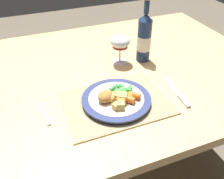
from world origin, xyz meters
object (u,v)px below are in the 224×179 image
fork (45,115)px  wine_glass (120,43)px  dining_table (92,88)px  dinner_plate (116,100)px  bottle (144,38)px  table_knife (178,94)px

fork → wine_glass: 0.45m
dining_table → dinner_plate: (0.02, -0.22, 0.09)m
dinner_plate → bottle: 0.35m
fork → table_knife: (0.48, -0.06, 0.00)m
fork → wine_glass: wine_glass is taller
dinner_plate → table_knife: 0.24m
fork → bottle: size_ratio=0.44×
table_knife → bottle: 0.30m
dining_table → bottle: bottle is taller
dinner_plate → dining_table: bearing=96.0°
dining_table → wine_glass: 0.23m
fork → bottle: bearing=24.8°
table_knife → wine_glass: bearing=110.1°
dinner_plate → bottle: size_ratio=0.87×
dinner_plate → fork: bearing=173.7°
wine_glass → dining_table: bearing=-164.2°
bottle → fork: bearing=-155.2°
bottle → dinner_plate: bearing=-133.1°
wine_glass → bottle: bottle is taller
wine_glass → bottle: 0.11m
dinner_plate → table_knife: size_ratio=1.26×
fork → table_knife: bearing=-7.7°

